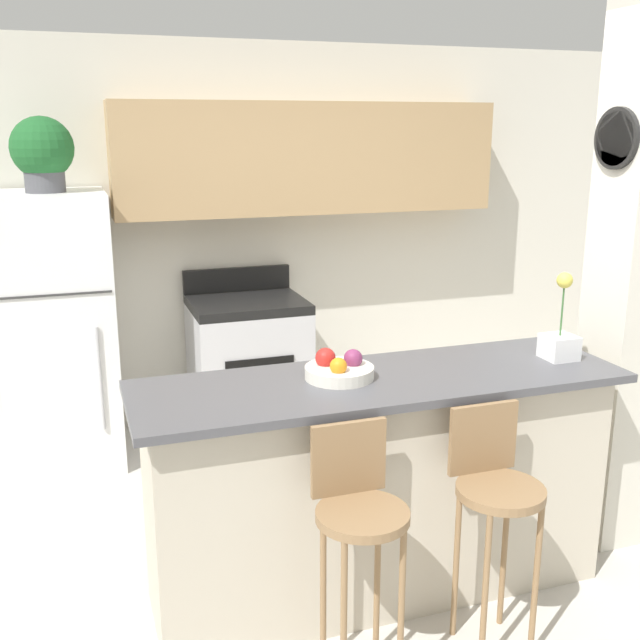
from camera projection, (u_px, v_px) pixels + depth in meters
name	position (u px, v px, depth m)	size (l,w,h in m)	color
ground_plane	(377.00, 587.00, 3.36)	(14.00, 14.00, 0.00)	beige
wall_back	(273.00, 205.00, 5.07)	(5.60, 0.38, 2.55)	silver
pillar_right	(635.00, 286.00, 3.51)	(0.38, 0.32, 2.55)	silver
counter_bar	(379.00, 485.00, 3.23)	(2.07, 0.63, 1.00)	beige
refrigerator	(59.00, 331.00, 4.48)	(0.65, 0.74, 1.64)	white
stove_range	(249.00, 365.00, 4.99)	(0.74, 0.63, 1.07)	silver
bar_stool_left	(359.00, 518.00, 2.69)	(0.34, 0.34, 0.97)	olive
bar_stool_right	(495.00, 494.00, 2.86)	(0.34, 0.34, 0.97)	olive
potted_plant_on_fridge	(42.00, 152.00, 4.21)	(0.35, 0.35, 0.42)	#4C4C51
orchid_vase	(560.00, 338.00, 3.33)	(0.14, 0.14, 0.39)	white
fruit_bowl	(339.00, 369.00, 3.09)	(0.29, 0.29, 0.12)	silver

